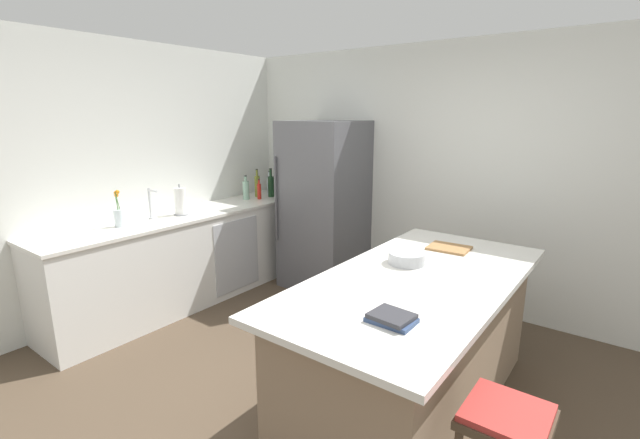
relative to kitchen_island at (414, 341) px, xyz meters
name	(u,v)px	position (x,y,z in m)	size (l,w,h in m)	color
ground_plane	(308,406)	(-0.54, -0.45, -0.46)	(7.20, 7.20, 0.00)	#4C3D2D
wall_rear	(446,177)	(-0.54, 1.80, 0.84)	(6.00, 0.10, 2.60)	silver
wall_left	(102,182)	(-2.99, -0.45, 0.84)	(0.10, 6.00, 2.60)	silver
counter_run_left	(190,257)	(-2.62, 0.18, 0.01)	(0.67, 2.96, 0.94)	silver
kitchen_island	(414,341)	(0.00, 0.00, 0.00)	(1.07, 2.20, 0.91)	#8E755B
refrigerator	(324,206)	(-1.76, 1.37, 0.46)	(0.79, 0.78, 1.85)	#56565B
bar_stool	(505,435)	(0.73, -0.66, 0.09)	(0.36, 0.36, 0.68)	#473828
sink_faucet	(151,203)	(-2.67, -0.17, 0.63)	(0.15, 0.05, 0.30)	silver
flower_vase	(119,215)	(-2.64, -0.51, 0.58)	(0.09, 0.09, 0.33)	silver
paper_towel_roll	(180,202)	(-2.60, 0.10, 0.61)	(0.14, 0.14, 0.31)	gray
syrup_bottle	(279,186)	(-2.59, 1.55, 0.57)	(0.07, 0.07, 0.26)	#5B3319
soda_bottle	(269,186)	(-2.65, 1.44, 0.59)	(0.06, 0.06, 0.30)	silver
wine_bottle	(271,186)	(-2.55, 1.36, 0.61)	(0.07, 0.07, 0.35)	#19381E
olive_oil_bottle	(257,186)	(-2.69, 1.26, 0.61)	(0.06, 0.06, 0.34)	olive
hot_sauce_bottle	(259,191)	(-2.56, 1.17, 0.57)	(0.05, 0.05, 0.24)	red
gin_bottle	(246,190)	(-2.68, 1.07, 0.59)	(0.08, 0.08, 0.28)	#8CB79E
cookbook_stack	(392,318)	(0.16, -0.65, 0.47)	(0.23, 0.19, 0.04)	#334770
mixing_bowl	(407,258)	(-0.17, 0.19, 0.49)	(0.25, 0.25, 0.08)	#B2B5BA
cutting_board	(449,248)	(-0.06, 0.69, 0.46)	(0.31, 0.26, 0.02)	#9E7042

